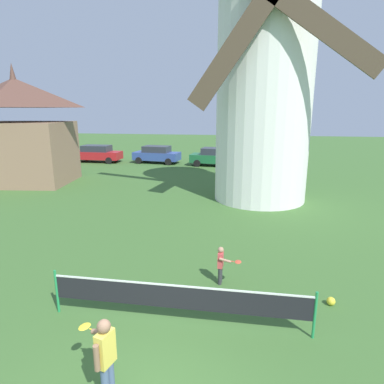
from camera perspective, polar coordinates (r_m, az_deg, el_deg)
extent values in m
cylinder|color=white|center=(17.91, 12.30, 14.98)|extent=(4.84, 4.84, 10.27)
cylinder|color=#238E4C|center=(8.81, -22.40, -15.67)|extent=(0.06, 0.06, 1.10)
cylinder|color=#238E4C|center=(7.85, 20.54, -19.41)|extent=(0.06, 0.06, 1.10)
cube|color=black|center=(7.74, -2.47, -17.86)|extent=(5.87, 0.01, 0.55)
cube|color=white|center=(7.59, -2.50, -15.96)|extent=(5.87, 0.02, 0.04)
cylinder|color=slate|center=(6.49, -14.84, -29.50)|extent=(0.14, 0.14, 0.68)
cylinder|color=slate|center=(6.57, -13.96, -28.81)|extent=(0.14, 0.14, 0.68)
cube|color=#E5CC4C|center=(6.11, -14.80, -24.74)|extent=(0.26, 0.37, 0.60)
sphere|color=#89664C|center=(5.86, -15.07, -21.60)|extent=(0.23, 0.23, 0.23)
cylinder|color=#89664C|center=(6.00, -16.23, -25.93)|extent=(0.10, 0.10, 0.45)
cylinder|color=#89664C|center=(6.28, -15.23, -22.54)|extent=(0.47, 0.22, 0.17)
cylinder|color=yellow|center=(6.38, -16.58, -21.98)|extent=(0.22, 0.08, 0.04)
ellipsoid|color=yellow|center=(6.50, -18.14, -21.32)|extent=(0.24, 0.28, 0.03)
cylinder|color=#333338|center=(9.62, 4.99, -13.99)|extent=(0.10, 0.10, 0.50)
cylinder|color=#333338|center=(9.50, 4.84, -14.37)|extent=(0.10, 0.10, 0.50)
cube|color=#DB4C4C|center=(9.35, 4.98, -11.65)|extent=(0.16, 0.25, 0.44)
sphere|color=tan|center=(9.22, 5.02, -9.97)|extent=(0.17, 0.17, 0.17)
cylinder|color=tan|center=(9.49, 5.14, -11.35)|extent=(0.07, 0.07, 0.33)
cylinder|color=tan|center=(9.17, 5.77, -11.73)|extent=(0.34, 0.10, 0.13)
cylinder|color=#D84C33|center=(9.16, 6.61, -11.80)|extent=(0.22, 0.05, 0.04)
ellipsoid|color=#D84C33|center=(9.13, 8.00, -11.92)|extent=(0.20, 0.26, 0.03)
sphere|color=yellow|center=(9.35, 22.98, -17.05)|extent=(0.21, 0.21, 0.21)
cube|color=red|center=(32.03, -16.17, 6.17)|extent=(4.52, 1.77, 0.70)
cube|color=#2D333D|center=(31.96, -16.25, 7.29)|extent=(2.54, 1.54, 0.56)
cylinder|color=black|center=(32.21, -13.01, 5.78)|extent=(0.60, 0.19, 0.60)
cylinder|color=black|center=(30.67, -14.24, 5.30)|extent=(0.60, 0.19, 0.60)
cylinder|color=black|center=(33.52, -17.85, 5.78)|extent=(0.60, 0.19, 0.60)
cylinder|color=black|center=(32.04, -19.25, 5.31)|extent=(0.60, 0.19, 0.60)
cube|color=#334C99|center=(30.37, -6.13, 6.24)|extent=(4.35, 2.19, 0.70)
cube|color=#2D333D|center=(30.29, -6.16, 7.42)|extent=(2.50, 1.77, 0.56)
cylinder|color=black|center=(30.71, -3.05, 5.73)|extent=(0.62, 0.25, 0.60)
cylinder|color=black|center=(29.13, -4.14, 5.25)|extent=(0.62, 0.25, 0.60)
cylinder|color=black|center=(31.75, -7.93, 5.89)|extent=(0.62, 0.25, 0.60)
cylinder|color=black|center=(30.22, -9.23, 5.43)|extent=(0.62, 0.25, 0.60)
cube|color=#1E6638|center=(28.66, 4.28, 5.81)|extent=(4.64, 2.22, 0.70)
cube|color=#2D333D|center=(28.58, 4.31, 7.06)|extent=(2.66, 1.78, 0.56)
cylinder|color=black|center=(29.28, 7.53, 5.21)|extent=(0.62, 0.25, 0.60)
cylinder|color=black|center=(27.62, 7.00, 4.70)|extent=(0.62, 0.25, 0.60)
cylinder|color=black|center=(29.87, 1.74, 5.50)|extent=(0.62, 0.25, 0.60)
cylinder|color=black|center=(28.24, 0.88, 5.01)|extent=(0.62, 0.25, 0.60)
cube|color=#937056|center=(24.47, -27.38, 6.04)|extent=(6.49, 5.09, 4.00)
pyramid|color=brown|center=(24.33, -28.42, 14.91)|extent=(6.81, 5.34, 1.80)
cone|color=brown|center=(24.39, -28.68, 17.01)|extent=(0.70, 0.70, 1.80)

